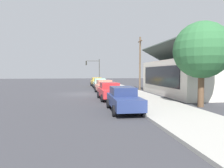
{
  "coord_description": "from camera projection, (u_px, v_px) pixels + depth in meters",
  "views": [
    {
      "loc": [
        24.58,
        -0.07,
        2.59
      ],
      "look_at": [
        -0.57,
        3.69,
        1.12
      ],
      "focal_mm": 33.4,
      "sensor_mm": 36.0,
      "label": 1
    }
  ],
  "objects": [
    {
      "name": "car_navy",
      "position": [
        124.0,
        99.0,
        13.71
      ],
      "size": [
        4.68,
        1.96,
        1.59
      ],
      "rotation": [
        0.0,
        0.0,
        -0.01
      ],
      "color": "navy",
      "rests_on": "ground"
    },
    {
      "name": "sidewalk_curb",
      "position": [
        128.0,
        93.0,
        25.25
      ],
      "size": [
        60.0,
        4.2,
        0.16
      ],
      "primitive_type": "cube",
      "color": "#A3A099",
      "rests_on": "ground"
    },
    {
      "name": "shade_tree",
      "position": [
        202.0,
        50.0,
        15.19
      ],
      "size": [
        4.14,
        4.14,
        6.26
      ],
      "color": "brown",
      "rests_on": "ground"
    },
    {
      "name": "traffic_light_main",
      "position": [
        94.0,
        67.0,
        41.63
      ],
      "size": [
        0.37,
        2.79,
        5.2
      ],
      "color": "#383833",
      "rests_on": "ground"
    },
    {
      "name": "utility_pole_wooden",
      "position": [
        140.0,
        62.0,
        29.37
      ],
      "size": [
        1.8,
        0.24,
        7.5
      ],
      "color": "brown",
      "rests_on": "ground"
    },
    {
      "name": "fire_hydrant_red",
      "position": [
        115.0,
        88.0,
        26.54
      ],
      "size": [
        0.22,
        0.22,
        0.71
      ],
      "color": "red",
      "rests_on": "sidewalk_curb"
    },
    {
      "name": "car_cherry",
      "position": [
        110.0,
        91.0,
        19.5
      ],
      "size": [
        4.41,
        2.18,
        1.59
      ],
      "rotation": [
        0.0,
        0.0,
        0.03
      ],
      "color": "red",
      "rests_on": "ground"
    },
    {
      "name": "car_coral",
      "position": [
        104.0,
        86.0,
        25.57
      ],
      "size": [
        4.53,
        2.27,
        1.59
      ],
      "rotation": [
        0.0,
        0.0,
        0.06
      ],
      "color": "#EA8C75",
      "rests_on": "ground"
    },
    {
      "name": "storefront_building",
      "position": [
        188.0,
        76.0,
        23.73
      ],
      "size": [
        12.88,
        7.06,
        5.8
      ],
      "color": "silver",
      "rests_on": "ground"
    },
    {
      "name": "car_mustard",
      "position": [
        97.0,
        82.0,
        37.6
      ],
      "size": [
        4.51,
        2.16,
        1.59
      ],
      "rotation": [
        0.0,
        0.0,
        0.05
      ],
      "color": "gold",
      "rests_on": "ground"
    },
    {
      "name": "ground_plane",
      "position": [
        82.0,
        94.0,
        24.43
      ],
      "size": [
        120.0,
        120.0,
        0.0
      ],
      "primitive_type": "plane",
      "color": "#38383D"
    },
    {
      "name": "car_seafoam",
      "position": [
        100.0,
        83.0,
        32.08
      ],
      "size": [
        4.88,
        2.08,
        1.59
      ],
      "rotation": [
        0.0,
        0.0,
        -0.01
      ],
      "color": "#9ED1BC",
      "rests_on": "ground"
    }
  ]
}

